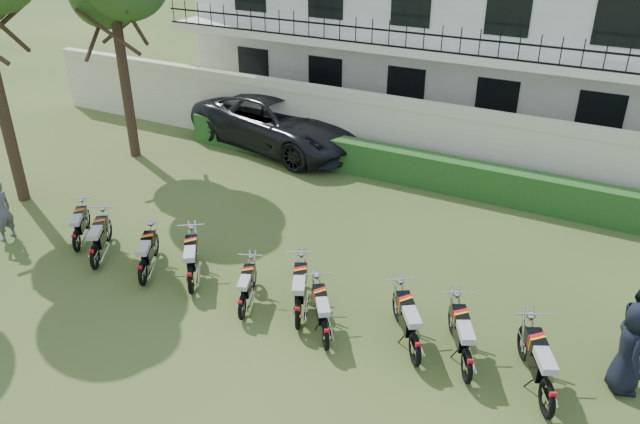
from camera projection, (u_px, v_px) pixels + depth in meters
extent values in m
plane|color=#364A1D|center=(295.00, 311.00, 13.06)|extent=(100.00, 100.00, 0.00)
cube|color=beige|center=(426.00, 144.00, 18.87)|extent=(30.00, 0.30, 2.00)
cube|color=beige|center=(429.00, 107.00, 18.34)|extent=(30.00, 0.35, 0.30)
cube|color=#214017|center=(449.00, 175.00, 18.05)|extent=(18.00, 0.60, 1.00)
cube|color=white|center=(488.00, 25.00, 22.42)|extent=(20.00, 8.00, 7.00)
cube|color=white|center=(447.00, 52.00, 18.73)|extent=(20.00, 1.40, 0.25)
cube|color=black|center=(442.00, 36.00, 17.95)|extent=(20.00, 0.05, 0.05)
cube|color=black|center=(441.00, 52.00, 18.15)|extent=(20.00, 0.05, 0.05)
cube|color=black|center=(254.00, 77.00, 23.29)|extent=(1.30, 0.12, 2.20)
cube|color=black|center=(326.00, 88.00, 22.05)|extent=(1.30, 0.12, 2.20)
cube|color=black|center=(405.00, 100.00, 20.80)|extent=(1.30, 0.12, 2.20)
cube|color=black|center=(495.00, 114.00, 19.55)|extent=(1.30, 0.12, 2.20)
cube|color=black|center=(597.00, 129.00, 18.30)|extent=(1.30, 0.12, 2.20)
cube|color=black|center=(624.00, 5.00, 16.69)|extent=(1.30, 0.12, 2.20)
cylinder|color=#473323|center=(0.00, 98.00, 16.42)|extent=(0.32, 0.32, 5.95)
cylinder|color=#473323|center=(124.00, 77.00, 19.51)|extent=(0.32, 0.32, 5.25)
torus|color=black|center=(71.00, 255.00, 14.55)|extent=(0.39, 0.50, 0.55)
torus|color=black|center=(82.00, 230.00, 15.59)|extent=(0.39, 0.50, 0.55)
cube|color=black|center=(75.00, 238.00, 14.97)|extent=(0.42, 0.50, 0.27)
cube|color=black|center=(75.00, 225.00, 15.04)|extent=(0.43, 0.47, 0.20)
cube|color=red|center=(75.00, 225.00, 15.04)|extent=(0.20, 0.24, 0.21)
cube|color=yellow|center=(75.00, 226.00, 14.99)|extent=(0.18, 0.23, 0.21)
cube|color=#B4B4B4|center=(71.00, 233.00, 14.62)|extent=(0.47, 0.53, 0.11)
cylinder|color=silver|center=(76.00, 210.00, 15.17)|extent=(0.46, 0.34, 0.03)
torus|color=black|center=(88.00, 274.00, 13.79)|extent=(0.40, 0.56, 0.61)
torus|color=black|center=(102.00, 244.00, 14.94)|extent=(0.40, 0.56, 0.61)
cube|color=black|center=(93.00, 254.00, 14.25)|extent=(0.45, 0.56, 0.30)
cube|color=black|center=(94.00, 239.00, 14.33)|extent=(0.46, 0.52, 0.22)
cube|color=red|center=(94.00, 238.00, 14.32)|extent=(0.23, 0.26, 0.23)
cube|color=yellow|center=(93.00, 239.00, 14.27)|extent=(0.20, 0.24, 0.23)
cube|color=#B4B4B4|center=(88.00, 248.00, 13.87)|extent=(0.50, 0.59, 0.12)
cylinder|color=silver|center=(95.00, 221.00, 14.47)|extent=(0.52, 0.35, 0.03)
torus|color=black|center=(136.00, 290.00, 13.23)|extent=(0.37, 0.56, 0.59)
torus|color=black|center=(149.00, 259.00, 14.34)|extent=(0.37, 0.56, 0.59)
cube|color=black|center=(142.00, 270.00, 13.68)|extent=(0.41, 0.55, 0.29)
cube|color=black|center=(142.00, 254.00, 13.75)|extent=(0.43, 0.50, 0.21)
cube|color=red|center=(142.00, 254.00, 13.75)|extent=(0.23, 0.25, 0.22)
cube|color=yellow|center=(142.00, 255.00, 13.70)|extent=(0.21, 0.23, 0.22)
cube|color=#B4B4B4|center=(137.00, 265.00, 13.31)|extent=(0.46, 0.58, 0.12)
cylinder|color=silver|center=(144.00, 236.00, 13.89)|extent=(0.52, 0.31, 0.03)
torus|color=black|center=(189.00, 299.00, 12.92)|extent=(0.43, 0.56, 0.62)
torus|color=black|center=(193.00, 265.00, 14.08)|extent=(0.43, 0.56, 0.62)
cube|color=black|center=(190.00, 277.00, 13.38)|extent=(0.47, 0.56, 0.31)
cube|color=black|center=(189.00, 260.00, 13.46)|extent=(0.48, 0.53, 0.22)
cube|color=red|center=(189.00, 260.00, 13.46)|extent=(0.22, 0.27, 0.23)
cube|color=yellow|center=(189.00, 261.00, 13.41)|extent=(0.20, 0.25, 0.23)
cube|color=#B4B4B4|center=(188.00, 271.00, 13.00)|extent=(0.52, 0.60, 0.12)
cylinder|color=silver|center=(189.00, 241.00, 13.61)|extent=(0.52, 0.38, 0.03)
torus|color=black|center=(236.00, 325.00, 12.21)|extent=(0.28, 0.53, 0.54)
torus|color=black|center=(248.00, 292.00, 13.22)|extent=(0.28, 0.53, 0.54)
cube|color=black|center=(241.00, 304.00, 12.61)|extent=(0.33, 0.51, 0.26)
cube|color=black|center=(243.00, 289.00, 12.68)|extent=(0.36, 0.45, 0.19)
cube|color=red|center=(243.00, 288.00, 12.68)|extent=(0.22, 0.21, 0.20)
cube|color=yellow|center=(242.00, 290.00, 12.63)|extent=(0.21, 0.19, 0.20)
cube|color=#B4B4B4|center=(238.00, 300.00, 12.28)|extent=(0.38, 0.53, 0.11)
cylinder|color=silver|center=(245.00, 270.00, 12.81)|extent=(0.50, 0.23, 0.03)
torus|color=black|center=(296.00, 337.00, 11.82)|extent=(0.36, 0.60, 0.63)
torus|color=black|center=(300.00, 296.00, 13.01)|extent=(0.36, 0.60, 0.63)
cube|color=black|center=(298.00, 311.00, 12.30)|extent=(0.41, 0.59, 0.31)
cube|color=black|center=(298.00, 292.00, 12.38)|extent=(0.44, 0.53, 0.23)
cube|color=red|center=(298.00, 292.00, 12.38)|extent=(0.25, 0.26, 0.24)
cube|color=yellow|center=(298.00, 294.00, 12.32)|extent=(0.23, 0.24, 0.24)
cube|color=#B4B4B4|center=(297.00, 306.00, 11.91)|extent=(0.47, 0.62, 0.12)
cylinder|color=silver|center=(299.00, 270.00, 12.53)|extent=(0.57, 0.30, 0.03)
torus|color=black|center=(330.00, 358.00, 11.32)|extent=(0.41, 0.53, 0.59)
torus|color=black|center=(321.00, 317.00, 12.41)|extent=(0.41, 0.53, 0.59)
cube|color=black|center=(326.00, 332.00, 11.76)|extent=(0.45, 0.53, 0.29)
cube|color=black|center=(324.00, 314.00, 11.83)|extent=(0.45, 0.50, 0.21)
cube|color=red|center=(324.00, 314.00, 11.83)|extent=(0.21, 0.26, 0.22)
cube|color=yellow|center=(325.00, 316.00, 11.77)|extent=(0.19, 0.24, 0.22)
cube|color=#B4B4B4|center=(328.00, 328.00, 11.39)|extent=(0.50, 0.56, 0.12)
cylinder|color=silver|center=(322.00, 292.00, 11.97)|extent=(0.48, 0.36, 0.03)
torus|color=black|center=(425.00, 376.00, 10.86)|extent=(0.44, 0.58, 0.64)
torus|color=black|center=(406.00, 328.00, 12.06)|extent=(0.44, 0.58, 0.64)
cube|color=black|center=(416.00, 346.00, 11.34)|extent=(0.48, 0.58, 0.31)
cube|color=black|center=(414.00, 325.00, 11.42)|extent=(0.49, 0.54, 0.23)
cube|color=red|center=(414.00, 325.00, 11.42)|extent=(0.23, 0.28, 0.24)
cube|color=yellow|center=(415.00, 327.00, 11.36)|extent=(0.21, 0.26, 0.24)
cube|color=#B4B4B4|center=(422.00, 342.00, 10.94)|extent=(0.54, 0.62, 0.13)
cylinder|color=silver|center=(410.00, 301.00, 11.57)|extent=(0.53, 0.39, 0.03)
torus|color=black|center=(475.00, 395.00, 10.46)|extent=(0.38, 0.61, 0.64)
torus|color=black|center=(459.00, 343.00, 11.67)|extent=(0.38, 0.61, 0.64)
cube|color=black|center=(468.00, 363.00, 10.94)|extent=(0.43, 0.60, 0.31)
cube|color=black|center=(467.00, 341.00, 11.03)|extent=(0.46, 0.54, 0.23)
cube|color=red|center=(467.00, 341.00, 11.02)|extent=(0.25, 0.26, 0.24)
cube|color=yellow|center=(468.00, 343.00, 10.97)|extent=(0.23, 0.24, 0.24)
cube|color=#B4B4B4|center=(474.00, 359.00, 10.55)|extent=(0.49, 0.63, 0.13)
cylinder|color=silver|center=(465.00, 315.00, 11.18)|extent=(0.57, 0.32, 0.03)
torus|color=black|center=(535.00, 371.00, 10.97)|extent=(0.39, 0.65, 0.67)
cube|color=black|center=(549.00, 395.00, 10.21)|extent=(0.45, 0.63, 0.33)
cube|color=black|center=(548.00, 371.00, 10.29)|extent=(0.48, 0.57, 0.24)
cube|color=red|center=(548.00, 370.00, 10.29)|extent=(0.27, 0.28, 0.25)
cube|color=yellow|center=(549.00, 373.00, 10.23)|extent=(0.24, 0.25, 0.25)
cube|color=#B4B4B4|center=(558.00, 393.00, 9.79)|extent=(0.50, 0.66, 0.13)
cylinder|color=silver|center=(545.00, 341.00, 10.45)|extent=(0.61, 0.32, 0.03)
imported|color=black|center=(280.00, 122.00, 21.01)|extent=(6.83, 4.14, 1.77)
imported|color=slate|center=(1.00, 211.00, 15.40)|extent=(0.40, 0.59, 1.59)
imported|color=black|center=(631.00, 348.00, 10.66)|extent=(0.75, 0.97, 1.77)
imported|color=black|center=(638.00, 325.00, 11.37)|extent=(0.75, 0.88, 1.59)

